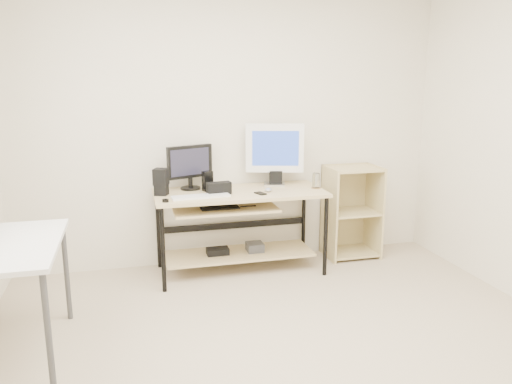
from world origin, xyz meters
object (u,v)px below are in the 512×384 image
object	(u,v)px
white_imac	(275,150)
shelf_unit	(350,211)
audio_controller	(208,181)
black_monitor	(190,164)
side_table	(9,256)
desk	(237,214)

from	to	relation	value
white_imac	shelf_unit	bearing A→B (deg)	14.18
shelf_unit	audio_controller	bearing A→B (deg)	-177.14
white_imac	audio_controller	size ratio (longest dim) A/B	3.24
black_monitor	white_imac	world-z (taller)	white_imac
side_table	shelf_unit	xyz separation A→B (m)	(2.83, 1.22, -0.22)
desk	white_imac	distance (m)	0.70
shelf_unit	audio_controller	world-z (taller)	audio_controller
black_monitor	audio_controller	bearing A→B (deg)	-57.24
desk	audio_controller	distance (m)	0.40
desk	audio_controller	world-z (taller)	audio_controller
white_imac	audio_controller	bearing A→B (deg)	-156.55
desk	black_monitor	distance (m)	0.61
shelf_unit	white_imac	distance (m)	1.00
desk	black_monitor	xyz separation A→B (m)	(-0.39, 0.19, 0.44)
desk	side_table	size ratio (longest dim) A/B	1.50
audio_controller	desk	bearing A→B (deg)	-43.72
shelf_unit	white_imac	xyz separation A→B (m)	(-0.78, 0.02, 0.63)
shelf_unit	desk	bearing A→B (deg)	-172.23
desk	white_imac	bearing A→B (deg)	24.10
black_monitor	audio_controller	size ratio (longest dim) A/B	2.37
side_table	shelf_unit	world-z (taller)	shelf_unit
white_imac	audio_controller	distance (m)	0.70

